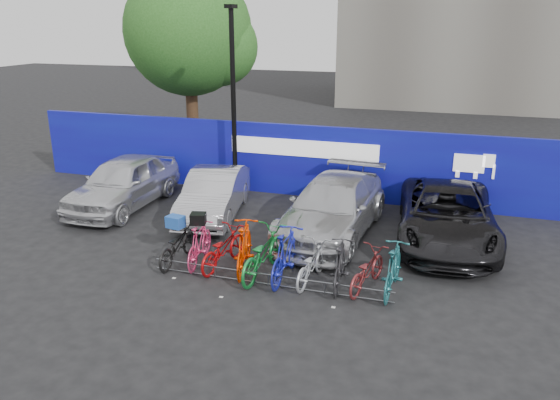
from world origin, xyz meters
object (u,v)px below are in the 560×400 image
at_px(bike_2, 223,248).
at_px(car_2, 333,207).
at_px(bike_5, 286,255).
at_px(lamppost, 233,98).
at_px(bike_9, 393,269).
at_px(car_0, 123,182).
at_px(bike_1, 199,244).
at_px(bike_rack, 268,279).
at_px(bike_4, 263,253).
at_px(car_1, 214,194).
at_px(bike_3, 244,247).
at_px(bike_7, 340,265).
at_px(bike_0, 177,245).
at_px(car_3, 447,215).
at_px(bike_6, 311,264).
at_px(tree, 194,34).
at_px(bike_8, 367,270).

bearing_deg(bike_2, car_2, -115.11).
distance_m(car_2, bike_2, 3.57).
xyz_separation_m(bike_2, bike_5, (1.62, -0.15, 0.12)).
relative_size(lamppost, bike_9, 3.30).
height_order(car_0, bike_5, car_0).
distance_m(bike_1, bike_2, 0.62).
distance_m(bike_rack, car_2, 3.66).
bearing_deg(bike_4, bike_rack, 128.05).
relative_size(car_1, bike_3, 2.13).
bearing_deg(bike_9, bike_rack, 15.13).
bearing_deg(bike_7, car_1, -40.47).
distance_m(car_2, bike_0, 4.42).
distance_m(car_0, bike_0, 4.85).
xyz_separation_m(lamppost, car_3, (6.89, -2.10, -2.53)).
xyz_separation_m(car_0, bike_4, (5.80, -3.30, -0.25)).
distance_m(bike_3, bike_7, 2.32).
bearing_deg(bike_0, bike_5, 179.58).
height_order(car_3, bike_0, car_3).
height_order(lamppost, bike_0, lamppost).
bearing_deg(lamppost, car_1, -85.29).
bearing_deg(lamppost, bike_1, -77.12).
relative_size(bike_6, bike_7, 0.98).
relative_size(bike_1, bike_6, 1.01).
height_order(car_0, bike_4, car_0).
distance_m(bike_2, bike_3, 0.57).
relative_size(car_1, bike_4, 2.01).
distance_m(lamppost, bike_1, 6.16).
distance_m(bike_rack, bike_6, 1.03).
xyz_separation_m(bike_3, bike_4, (0.50, -0.11, -0.04)).
height_order(bike_rack, car_2, car_2).
relative_size(tree, bike_4, 3.70).
height_order(bike_5, bike_8, bike_5).
bearing_deg(bike_4, bike_2, -0.89).
relative_size(car_1, bike_5, 2.13).
height_order(bike_5, bike_9, bike_5).
height_order(tree, bike_5, tree).
relative_size(lamppost, bike_1, 3.55).
relative_size(bike_4, bike_5, 1.06).
distance_m(bike_0, bike_5, 2.79).
bearing_deg(bike_3, tree, -71.65).
bearing_deg(bike_rack, bike_3, 143.35).
height_order(tree, bike_4, tree).
xyz_separation_m(bike_rack, car_0, (-6.09, 3.78, 0.64)).
relative_size(bike_1, bike_3, 0.87).
height_order(bike_2, bike_6, bike_2).
bearing_deg(car_1, tree, 107.96).
xyz_separation_m(car_2, bike_7, (0.84, -3.07, -0.24)).
bearing_deg(car_2, car_0, -177.16).
relative_size(lamppost, car_1, 1.44).
height_order(tree, bike_9, tree).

